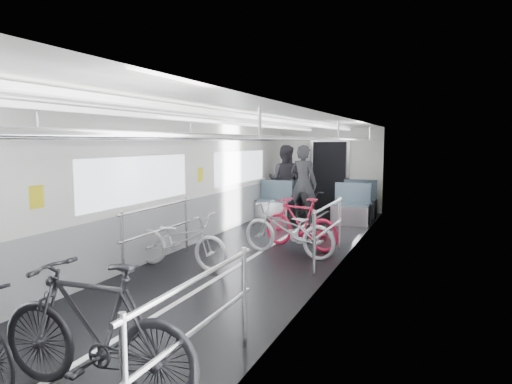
% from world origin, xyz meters
% --- Properties ---
extents(car_shell, '(3.02, 14.01, 2.41)m').
position_xyz_m(car_shell, '(0.00, 1.78, 1.13)').
color(car_shell, black).
rests_on(car_shell, ground).
extents(bike_left_far, '(1.72, 0.65, 0.89)m').
position_xyz_m(bike_left_far, '(-0.80, 0.12, 0.45)').
color(bike_left_far, silver).
rests_on(bike_left_far, floor).
extents(bike_right_near, '(1.85, 0.62, 1.10)m').
position_xyz_m(bike_right_near, '(0.53, -3.31, 0.55)').
color(bike_right_near, black).
rests_on(bike_right_near, floor).
extents(bike_right_mid, '(1.87, 0.94, 0.94)m').
position_xyz_m(bike_right_mid, '(0.54, 1.50, 0.47)').
color(bike_right_mid, silver).
rests_on(bike_right_mid, floor).
extents(bike_right_far, '(1.69, 0.91, 0.98)m').
position_xyz_m(bike_right_far, '(0.59, 2.10, 0.49)').
color(bike_right_far, '#BC1737').
rests_on(bike_right_far, floor).
extents(bike_aisle, '(1.02, 1.68, 0.83)m').
position_xyz_m(bike_aisle, '(0.06, 4.80, 0.42)').
color(bike_aisle, black).
rests_on(bike_aisle, floor).
extents(person_standing, '(0.78, 0.59, 1.93)m').
position_xyz_m(person_standing, '(-0.15, 4.80, 0.96)').
color(person_standing, black).
rests_on(person_standing, floor).
extents(person_seated, '(0.97, 0.78, 1.91)m').
position_xyz_m(person_seated, '(-0.98, 5.84, 0.96)').
color(person_seated, '#2E2A32').
rests_on(person_seated, floor).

